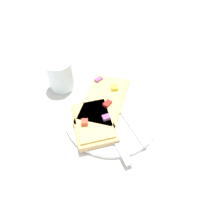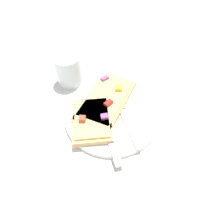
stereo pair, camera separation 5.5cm
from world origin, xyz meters
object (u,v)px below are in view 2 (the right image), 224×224
plate (112,116)px  knife (107,131)px  fork (122,113)px  drinking_glass (69,70)px  pizza_slice_main (106,100)px  pizza_slice_corner (91,119)px

plate → knife: knife is taller
fork → drinking_glass: 0.20m
fork → knife: size_ratio=0.91×
pizza_slice_main → drinking_glass: 0.15m
pizza_slice_main → drinking_glass: (-0.13, -0.05, 0.02)m
plate → knife: bearing=-37.7°
fork → drinking_glass: (-0.19, -0.07, 0.03)m
knife → drinking_glass: bearing=14.0°
fork → pizza_slice_corner: size_ratio=1.27×
knife → pizza_slice_corner: bearing=34.5°
fork → pizza_slice_main: size_ratio=0.97×
plate → drinking_glass: bearing=-164.8°
fork → drinking_glass: size_ratio=2.36×
knife → pizza_slice_corner: 0.05m
fork → drinking_glass: bearing=30.3°
plate → fork: bearing=70.1°
plate → fork: size_ratio=1.17×
plate → pizza_slice_main: bearing=173.0°
knife → pizza_slice_main: pizza_slice_main is taller
pizza_slice_corner → drinking_glass: bearing=-161.5°
fork → pizza_slice_corner: pizza_slice_corner is taller
pizza_slice_corner → pizza_slice_main: bearing=145.4°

